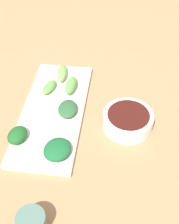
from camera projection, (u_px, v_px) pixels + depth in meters
The scene contains 10 objects.
tabletop at pixel (87, 124), 0.82m from camera, with size 2.10×2.10×0.02m, color #9E7850.
sauce_bowl at pixel (128, 121), 0.78m from camera, with size 0.13×0.13×0.04m.
serving_plate at pixel (53, 111), 0.83m from camera, with size 0.16×0.39×0.01m, color silver.
broccoli_stalk_0 at pixel (71, 85), 0.87m from camera, with size 0.03×0.07×0.03m, color #5CA549.
broccoli_leafy_1 at pixel (57, 149), 0.72m from camera, with size 0.06×0.07×0.02m, color #185C2F.
broccoli_leafy_2 at pixel (17, 135), 0.75m from camera, with size 0.04×0.06×0.03m, color #1A5722.
broccoli_stalk_3 at pixel (49, 87), 0.88m from camera, with size 0.03×0.06×0.02m, color #5DA248.
broccoli_stalk_4 at pixel (62, 73), 0.92m from camera, with size 0.03×0.08×0.02m, color #71A34F.
broccoli_leafy_5 at pixel (68, 109), 0.81m from camera, with size 0.05×0.07×0.02m, color #2A5933.
tea_cup at pixel (32, 223), 0.59m from camera, with size 0.06×0.06×0.05m, color #4D6F64.
Camera 1 is at (-0.08, 0.54, 0.62)m, focal length 49.56 mm.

